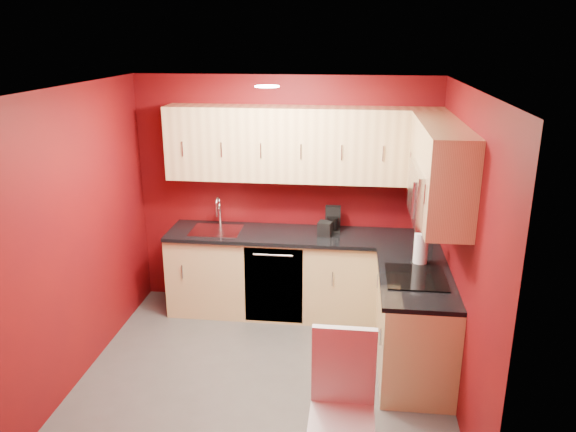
% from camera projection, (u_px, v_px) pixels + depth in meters
% --- Properties ---
extents(floor, '(3.20, 3.20, 0.00)m').
position_uv_depth(floor, '(265.00, 373.00, 5.01)').
color(floor, '#4C4947').
rests_on(floor, ground).
extents(ceiling, '(3.20, 3.20, 0.00)m').
position_uv_depth(ceiling, '(261.00, 88.00, 4.24)').
color(ceiling, white).
rests_on(ceiling, wall_back).
extents(wall_back, '(3.20, 0.00, 3.20)m').
position_uv_depth(wall_back, '(285.00, 194.00, 6.04)').
color(wall_back, '#63090A').
rests_on(wall_back, floor).
extents(wall_front, '(3.20, 0.00, 3.20)m').
position_uv_depth(wall_front, '(221.00, 334.00, 3.21)').
color(wall_front, '#63090A').
rests_on(wall_front, floor).
extents(wall_left, '(0.00, 3.00, 3.00)m').
position_uv_depth(wall_left, '(79.00, 235.00, 4.81)').
color(wall_left, '#63090A').
rests_on(wall_left, floor).
extents(wall_right, '(0.00, 3.00, 3.00)m').
position_uv_depth(wall_right, '(462.00, 251.00, 4.45)').
color(wall_right, '#63090A').
rests_on(wall_right, floor).
extents(base_cabinets_back, '(2.80, 0.60, 0.87)m').
position_uv_depth(base_cabinets_back, '(301.00, 275.00, 5.99)').
color(base_cabinets_back, tan).
rests_on(base_cabinets_back, floor).
extents(base_cabinets_right, '(0.60, 1.30, 0.87)m').
position_uv_depth(base_cabinets_right, '(414.00, 325.00, 4.97)').
color(base_cabinets_right, tan).
rests_on(base_cabinets_right, floor).
extents(countertop_back, '(2.80, 0.63, 0.04)m').
position_uv_depth(countertop_back, '(301.00, 236.00, 5.83)').
color(countertop_back, black).
rests_on(countertop_back, base_cabinets_back).
extents(countertop_right, '(0.63, 1.27, 0.04)m').
position_uv_depth(countertop_right, '(416.00, 278.00, 4.82)').
color(countertop_right, black).
rests_on(countertop_right, base_cabinets_right).
extents(upper_cabinets_back, '(2.80, 0.35, 0.75)m').
position_uv_depth(upper_cabinets_back, '(303.00, 144.00, 5.68)').
color(upper_cabinets_back, '#E9C483').
rests_on(upper_cabinets_back, wall_back).
extents(upper_cabinets_right, '(0.35, 1.55, 0.75)m').
position_uv_depth(upper_cabinets_right, '(439.00, 160.00, 4.69)').
color(upper_cabinets_right, '#E9C483').
rests_on(upper_cabinets_right, wall_right).
extents(microwave, '(0.42, 0.76, 0.42)m').
position_uv_depth(microwave, '(437.00, 193.00, 4.53)').
color(microwave, silver).
rests_on(microwave, upper_cabinets_right).
extents(cooktop, '(0.50, 0.55, 0.01)m').
position_uv_depth(cooktop, '(416.00, 277.00, 4.78)').
color(cooktop, black).
rests_on(cooktop, countertop_right).
extents(sink, '(0.52, 0.42, 0.35)m').
position_uv_depth(sink, '(216.00, 227.00, 5.94)').
color(sink, silver).
rests_on(sink, countertop_back).
extents(dishwasher_front, '(0.60, 0.02, 0.82)m').
position_uv_depth(dishwasher_front, '(274.00, 286.00, 5.74)').
color(dishwasher_front, black).
rests_on(dishwasher_front, base_cabinets_back).
extents(downlight, '(0.20, 0.20, 0.01)m').
position_uv_depth(downlight, '(267.00, 86.00, 4.53)').
color(downlight, white).
rests_on(downlight, ceiling).
extents(coffee_maker, '(0.16, 0.21, 0.27)m').
position_uv_depth(coffee_maker, '(333.00, 220.00, 5.84)').
color(coffee_maker, black).
rests_on(coffee_maker, countertop_back).
extents(napkin_holder, '(0.16, 0.16, 0.15)m').
position_uv_depth(napkin_holder, '(325.00, 229.00, 5.76)').
color(napkin_holder, black).
rests_on(napkin_holder, countertop_back).
extents(paper_towel, '(0.20, 0.20, 0.29)m').
position_uv_depth(paper_towel, '(421.00, 249.00, 5.03)').
color(paper_towel, white).
rests_on(paper_towel, countertop_right).
extents(dining_chair, '(0.43, 0.45, 1.06)m').
position_uv_depth(dining_chair, '(342.00, 415.00, 3.64)').
color(dining_chair, silver).
rests_on(dining_chair, floor).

